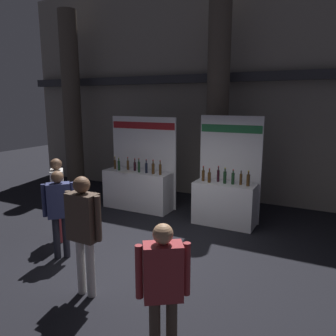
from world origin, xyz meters
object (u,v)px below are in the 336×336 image
at_px(visitor_2, 58,192).
at_px(visitor_5, 163,283).
at_px(exhibitor_booth_1, 225,198).
at_px(exhibitor_booth_0, 138,186).
at_px(visitor_4, 59,207).
at_px(visitor_0, 84,224).

relative_size(visitor_2, visitor_5, 1.07).
bearing_deg(exhibitor_booth_1, exhibitor_booth_0, 177.91).
bearing_deg(exhibitor_booth_0, visitor_5, -55.34).
height_order(visitor_4, visitor_5, visitor_4).
xyz_separation_m(visitor_4, visitor_5, (2.84, -1.39, -0.01)).
distance_m(visitor_2, visitor_5, 3.96).
distance_m(exhibitor_booth_0, visitor_0, 4.16).
xyz_separation_m(exhibitor_booth_0, visitor_4, (0.28, -3.12, 0.36)).
bearing_deg(visitor_5, visitor_2, 116.72).
relative_size(exhibitor_booth_0, visitor_4, 1.49).
bearing_deg(visitor_0, visitor_5, -20.47).
bearing_deg(visitor_5, exhibitor_booth_1, 65.20).
height_order(exhibitor_booth_0, visitor_0, exhibitor_booth_0).
bearing_deg(visitor_0, visitor_2, 145.43).
distance_m(visitor_0, visitor_5, 1.77).
xyz_separation_m(exhibitor_booth_0, exhibitor_booth_1, (2.43, -0.09, 0.00)).
bearing_deg(exhibitor_booth_0, exhibitor_booth_1, -2.09).
distance_m(exhibitor_booth_0, visitor_2, 2.61).
height_order(exhibitor_booth_0, visitor_2, exhibitor_booth_0).
bearing_deg(visitor_4, visitor_5, 109.68).
bearing_deg(visitor_5, exhibitor_booth_0, 91.02).
xyz_separation_m(exhibitor_booth_0, visitor_5, (3.12, -4.51, 0.35)).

